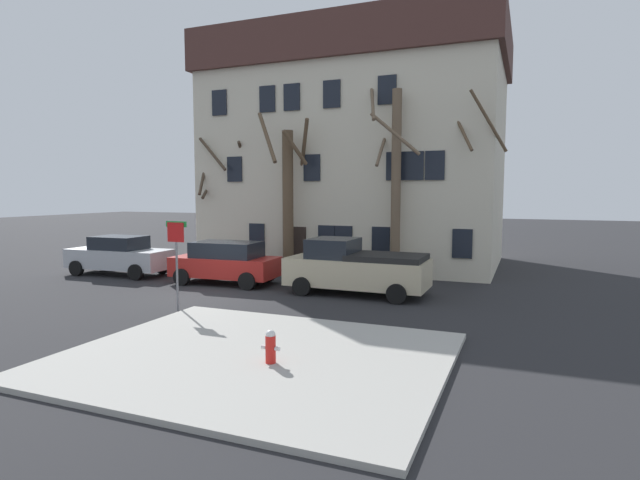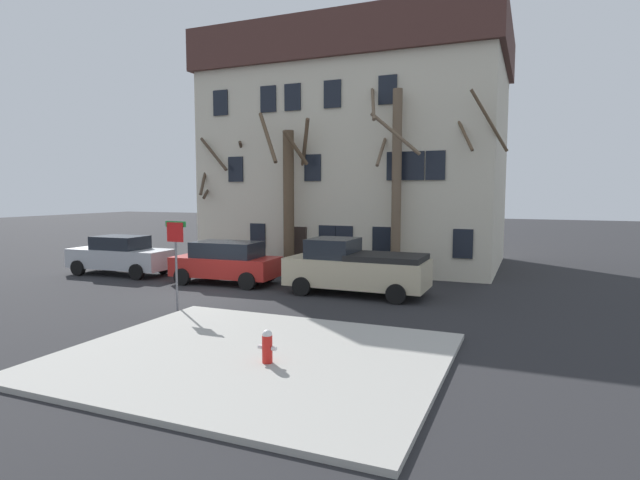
{
  "view_description": "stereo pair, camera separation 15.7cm",
  "coord_description": "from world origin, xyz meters",
  "views": [
    {
      "loc": [
        10.6,
        -15.03,
        3.72
      ],
      "look_at": [
        3.37,
        2.7,
        1.9
      ],
      "focal_mm": 28.67,
      "sensor_mm": 36.0,
      "label": 1
    },
    {
      "loc": [
        10.75,
        -14.97,
        3.72
      ],
      "look_at": [
        3.37,
        2.7,
        1.9
      ],
      "focal_mm": 28.67,
      "sensor_mm": 36.0,
      "label": 2
    }
  ],
  "objects": [
    {
      "name": "car_red_wagon",
      "position": [
        -0.65,
        2.45,
        0.89
      ],
      "size": [
        4.35,
        2.25,
        1.71
      ],
      "color": "#AD231E",
      "rests_on": "ground_plane"
    },
    {
      "name": "sidewalk_slab",
      "position": [
        5.1,
        -5.34,
        0.06
      ],
      "size": [
        8.31,
        6.91,
        0.12
      ],
      "primitive_type": "cube",
      "color": "#A8A59E",
      "rests_on": "ground_plane"
    },
    {
      "name": "tree_bare_mid",
      "position": [
        0.57,
        5.77,
        3.6
      ],
      "size": [
        2.61,
        2.63,
        7.28
      ],
      "color": "brown",
      "rests_on": "ground_plane"
    },
    {
      "name": "fire_hydrant",
      "position": [
        5.68,
        -5.73,
        0.49
      ],
      "size": [
        0.42,
        0.22,
        0.71
      ],
      "color": "red",
      "rests_on": "sidewalk_slab"
    },
    {
      "name": "street_sign_pole",
      "position": [
        0.55,
        -2.19,
        1.97
      ],
      "size": [
        0.76,
        0.07,
        2.81
      ],
      "color": "slate",
      "rests_on": "ground_plane"
    },
    {
      "name": "tree_bare_far",
      "position": [
        5.42,
        5.87,
        4.18
      ],
      "size": [
        2.52,
        2.03,
        8.16
      ],
      "color": "brown",
      "rests_on": "ground_plane"
    },
    {
      "name": "ground_plane",
      "position": [
        0.0,
        0.0,
        0.0
      ],
      "size": [
        120.0,
        120.0,
        0.0
      ],
      "primitive_type": "plane",
      "color": "#262628"
    },
    {
      "name": "building_main",
      "position": [
        2.17,
        10.81,
        5.88
      ],
      "size": [
        14.74,
        9.22,
        11.61
      ],
      "color": "beige",
      "rests_on": "ground_plane"
    },
    {
      "name": "car_silver_sedan",
      "position": [
        -6.27,
        2.56,
        0.87
      ],
      "size": [
        4.8,
        2.14,
        1.74
      ],
      "color": "#B7BABF",
      "rests_on": "ground_plane"
    },
    {
      "name": "pickup_truck_beige",
      "position": [
        4.88,
        2.42,
        0.97
      ],
      "size": [
        5.1,
        2.3,
        2.01
      ],
      "color": "#C6B793",
      "rests_on": "ground_plane"
    },
    {
      "name": "tree_bare_end",
      "position": [
        8.52,
        6.82,
        3.79
      ],
      "size": [
        2.68,
        2.68,
        7.64
      ],
      "color": "brown",
      "rests_on": "ground_plane"
    },
    {
      "name": "tree_bare_near",
      "position": [
        -3.61,
        6.93,
        3.31
      ],
      "size": [
        2.73,
        2.7,
        6.37
      ],
      "color": "#4C3D2D",
      "rests_on": "ground_plane"
    },
    {
      "name": "bicycle_leaning",
      "position": [
        -4.15,
        6.02,
        0.37
      ],
      "size": [
        1.65,
        0.68,
        1.03
      ],
      "color": "black",
      "rests_on": "ground_plane"
    }
  ]
}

